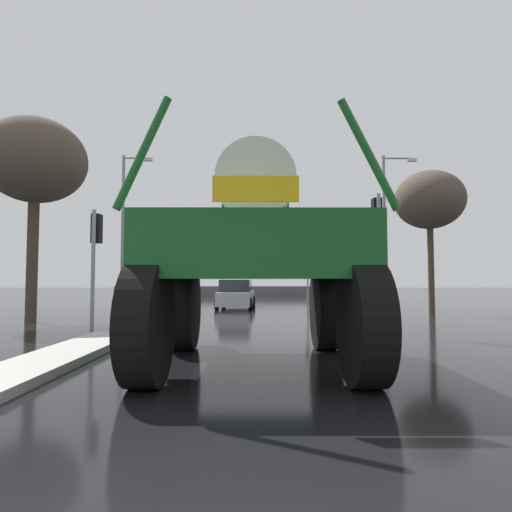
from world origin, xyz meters
name	(u,v)px	position (x,y,z in m)	size (l,w,h in m)	color
ground_plane	(250,313)	(0.00, 18.00, 0.00)	(120.00, 120.00, 0.00)	black
median_island	(4,378)	(-3.36, 4.92, 0.07)	(1.18, 10.18, 0.15)	#B2AFA8
oversize_sprayer	(255,260)	(0.34, 6.35, 1.88)	(4.11, 5.19, 4.17)	black
sedan_ahead	(236,295)	(-0.79, 21.38, 0.71)	(2.02, 4.17, 1.52)	#B7B7BF
traffic_signal_near_left	(96,243)	(-4.29, 10.75, 2.57)	(0.24, 0.54, 3.52)	gray
traffic_signal_near_right	(378,232)	(3.82, 10.75, 2.90)	(0.24, 0.54, 3.98)	gray
traffic_signal_far_left	(307,260)	(3.66, 26.95, 2.80)	(0.24, 0.55, 3.83)	gray
streetlight_far_left	(125,222)	(-7.36, 23.11, 4.83)	(1.76, 0.24, 8.79)	gray
streetlight_far_right	(387,222)	(7.65, 22.48, 4.74)	(1.94, 0.24, 8.56)	gray
bare_tree_left	(35,162)	(-7.99, 14.29, 5.94)	(3.74, 3.74, 7.59)	#473828
bare_tree_right	(429,201)	(8.35, 18.22, 5.19)	(3.18, 3.18, 6.58)	#473828
roadside_barrier	(254,291)	(0.00, 38.01, 0.45)	(25.86, 0.24, 0.90)	#59595B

